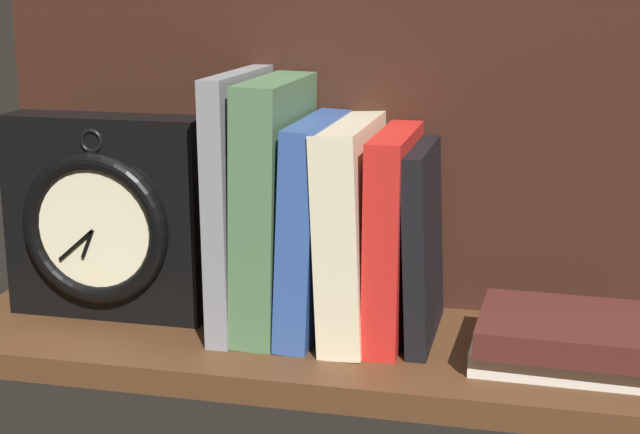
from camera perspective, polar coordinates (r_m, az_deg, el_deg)
name	(u,v)px	position (r cm, az deg, el deg)	size (l,w,h in cm)	color
ground_plane	(322,347)	(93.94, 0.13, -7.74)	(74.32, 23.58, 2.50)	#4C2D19
back_panel	(347,136)	(99.47, 1.61, 4.83)	(74.32, 1.20, 35.45)	black
book_gray_chess	(241,200)	(94.06, -4.75, 1.02)	(2.20, 16.93, 25.00)	gray
book_green_romantic	(275,205)	(93.13, -2.73, 0.74)	(4.10, 16.34, 24.45)	#476B44
book_blue_modern	(314,226)	(92.60, -0.38, -0.51)	(3.15, 16.38, 20.69)	#2D4C8E
book_cream_twain	(353,229)	(91.80, 1.99, -0.71)	(4.06, 16.95, 20.51)	beige
book_red_requiem	(394,235)	(91.22, 4.41, -1.06)	(3.21, 15.54, 19.81)	red
book_black_skeptic	(423,243)	(91.01, 6.19, -1.56)	(1.95, 14.17, 18.54)	black
framed_clock	(105,219)	(98.37, -12.70, -0.11)	(20.53, 6.49, 20.53)	black
book_stack_side	(570,340)	(88.40, 14.69, -7.09)	(17.77, 13.30, 4.57)	beige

